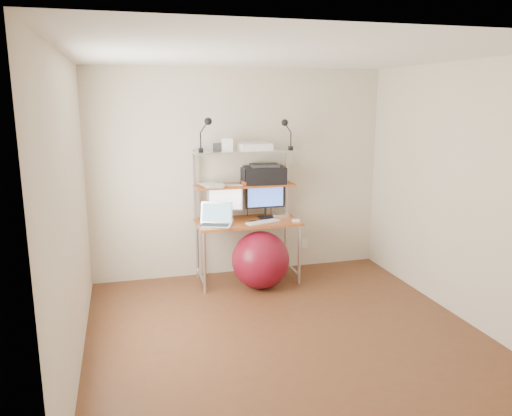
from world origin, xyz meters
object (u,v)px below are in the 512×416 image
Objects in this scene: printer at (264,174)px; monitor_silver at (225,200)px; monitor_black at (265,198)px; laptop at (216,221)px; exercise_ball at (261,260)px.

monitor_silver is at bearing -166.88° from printer.
monitor_black is 1.09× the size of laptop.
exercise_ball is at bearing 5.50° from laptop.
laptop is at bearing -152.17° from printer.
laptop is at bearing 163.16° from exercise_ball.
monitor_black is at bearing 17.83° from monitor_silver.
monitor_silver is 1.03× the size of laptop.
printer is (0.00, 0.06, 0.28)m from monitor_black.
printer reaches higher than exercise_ball.
laptop reaches higher than exercise_ball.
monitor_black is (0.49, 0.01, -0.00)m from monitor_silver.
printer is (0.49, 0.06, 0.27)m from monitor_silver.
printer is 1.03m from exercise_ball.
laptop is 0.67× the size of exercise_ball.
monitor_silver is 0.57m from printer.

